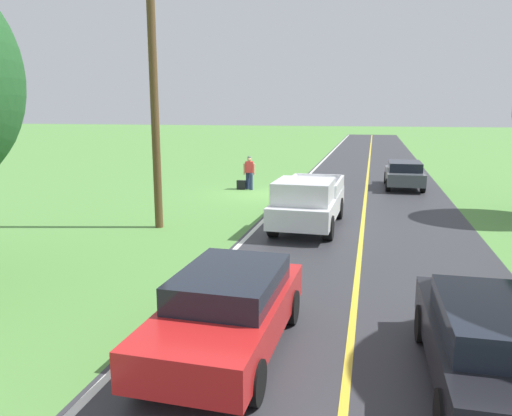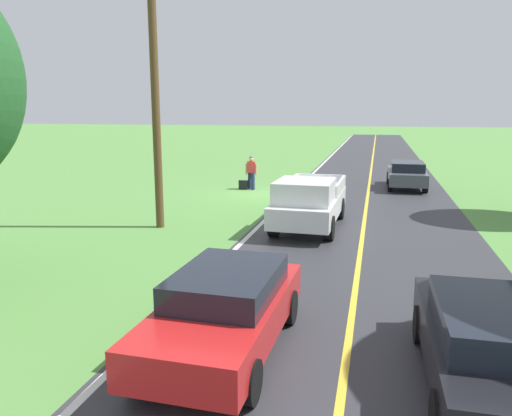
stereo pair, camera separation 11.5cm
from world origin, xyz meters
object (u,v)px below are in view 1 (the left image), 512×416
pickup_truck_passing (308,201)px  utility_pole_roadside (155,105)px  sedan_mid_oncoming (496,343)px  sedan_near_oncoming (404,174)px  sedan_ahead_same_lane (228,309)px  hitchhiker_walking (249,171)px  suitcase_carried (241,185)px

pickup_truck_passing → utility_pole_roadside: (5.14, 1.06, 3.28)m
sedan_mid_oncoming → utility_pole_roadside: size_ratio=0.52×
sedan_near_oncoming → sedan_ahead_same_lane: bearing=78.4°
sedan_mid_oncoming → sedan_near_oncoming: same height
hitchhiker_walking → utility_pole_roadside: bearing=83.2°
hitchhiker_walking → sedan_near_oncoming: size_ratio=0.40×
sedan_ahead_same_lane → utility_pole_roadside: size_ratio=0.52×
pickup_truck_passing → sedan_near_oncoming: (-3.80, -10.21, -0.21)m
utility_pole_roadside → sedan_ahead_same_lane: bearing=121.2°
sedan_ahead_same_lane → sedan_mid_oncoming: bearing=175.4°
hitchhiker_walking → suitcase_carried: size_ratio=3.73×
suitcase_carried → utility_pole_roadside: 9.72m
sedan_ahead_same_lane → suitcase_carried: bearing=-75.8°
hitchhiker_walking → sedan_mid_oncoming: size_ratio=0.40×
pickup_truck_passing → sedan_ahead_same_lane: bearing=88.9°
sedan_ahead_same_lane → hitchhiker_walking: bearing=-77.2°
utility_pole_roadside → sedan_near_oncoming: bearing=-128.4°
hitchhiker_walking → suitcase_carried: hitchhiker_walking is taller
sedan_near_oncoming → utility_pole_roadside: size_ratio=0.52×
hitchhiker_walking → suitcase_carried: bearing=16.0°
suitcase_carried → sedan_near_oncoming: sedan_near_oncoming is taller
sedan_near_oncoming → utility_pole_roadside: bearing=51.6°
hitchhiker_walking → suitcase_carried: 0.86m
suitcase_carried → sedan_mid_oncoming: sedan_mid_oncoming is taller
pickup_truck_passing → sedan_ahead_same_lane: (0.18, 9.23, -0.21)m
sedan_mid_oncoming → sedan_ahead_same_lane: bearing=-4.6°
suitcase_carried → pickup_truck_passing: 8.99m
utility_pole_roadside → hitchhiker_walking: bearing=-96.8°
hitchhiker_walking → sedan_mid_oncoming: 19.23m
sedan_mid_oncoming → sedan_ahead_same_lane: size_ratio=0.99×
suitcase_carried → sedan_mid_oncoming: size_ratio=0.11×
suitcase_carried → utility_pole_roadside: (0.66, 8.82, 4.01)m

